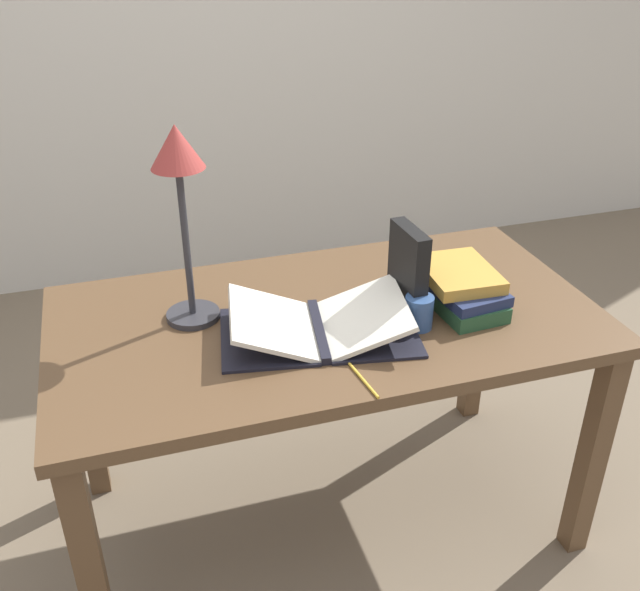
{
  "coord_description": "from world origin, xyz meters",
  "views": [
    {
      "loc": [
        -0.49,
        -1.52,
        1.67
      ],
      "look_at": [
        -0.03,
        -0.03,
        0.8
      ],
      "focal_mm": 40.0,
      "sensor_mm": 36.0,
      "label": 1
    }
  ],
  "objects": [
    {
      "name": "book_standing_upright",
      "position": [
        0.2,
        -0.05,
        0.84
      ],
      "size": [
        0.05,
        0.16,
        0.24
      ],
      "rotation": [
        0.0,
        0.0,
        0.05
      ],
      "color": "black",
      "rests_on": "reading_desk"
    },
    {
      "name": "open_book",
      "position": [
        -0.05,
        -0.08,
        0.75
      ],
      "size": [
        0.53,
        0.36,
        0.09
      ],
      "rotation": [
        0.0,
        0.0,
        -0.17
      ],
      "color": "black",
      "rests_on": "reading_desk"
    },
    {
      "name": "ground_plane",
      "position": [
        0.0,
        0.0,
        0.0
      ],
      "size": [
        12.0,
        12.0,
        0.0
      ],
      "primitive_type": "plane",
      "color": "#70604C"
    },
    {
      "name": "reading_desk",
      "position": [
        0.0,
        0.0,
        0.63
      ],
      "size": [
        1.42,
        0.75,
        0.72
      ],
      "color": "brown",
      "rests_on": "ground_plane"
    },
    {
      "name": "reading_lamp",
      "position": [
        -0.33,
        0.09,
        1.1
      ],
      "size": [
        0.14,
        0.14,
        0.51
      ],
      "color": "#2D2D33",
      "rests_on": "reading_desk"
    },
    {
      "name": "book_stack_tall",
      "position": [
        0.35,
        -0.04,
        0.77
      ],
      "size": [
        0.19,
        0.3,
        0.1
      ],
      "color": "#234C2D",
      "rests_on": "reading_desk"
    },
    {
      "name": "pencil",
      "position": [
        -0.01,
        -0.29,
        0.72
      ],
      "size": [
        0.03,
        0.16,
        0.01
      ],
      "rotation": [
        0.0,
        0.0,
        0.12
      ],
      "color": "gold",
      "rests_on": "reading_desk"
    },
    {
      "name": "coffee_mug",
      "position": [
        0.2,
        -0.12,
        0.76
      ],
      "size": [
        0.07,
        0.1,
        0.09
      ],
      "rotation": [
        0.0,
        0.0,
        1.75
      ],
      "color": "#335184",
      "rests_on": "reading_desk"
    }
  ]
}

